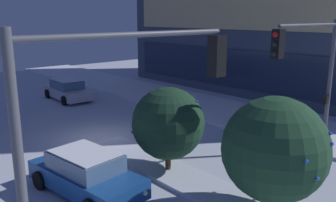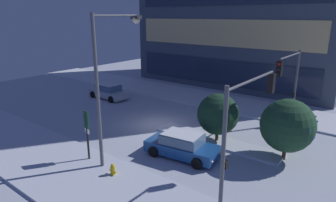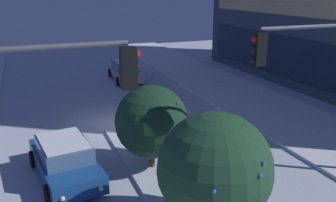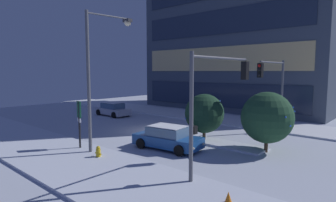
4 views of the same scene
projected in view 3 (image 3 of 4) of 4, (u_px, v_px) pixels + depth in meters
ground at (119, 124)px, 18.74m from camera, size 52.00×52.00×0.00m
curb_strip_far at (258, 104)px, 21.75m from camera, size 52.00×5.20×0.14m
median_strip at (151, 167)px, 14.15m from camera, size 9.00×1.80×0.14m
car_near at (65, 160)px, 13.33m from camera, size 4.68×2.49×1.49m
car_far at (126, 71)px, 27.48m from camera, size 4.58×2.15×1.49m
traffic_light_corner_far_right at (320, 74)px, 12.08m from camera, size 0.32×4.73×5.82m
traffic_light_corner_near_right at (4, 122)px, 7.76m from camera, size 0.32×5.28×5.79m
decorated_tree_median at (152, 122)px, 13.52m from camera, size 2.77×2.81×3.38m
decorated_tree_left_of_median at (214, 169)px, 9.66m from camera, size 3.14×3.14×3.72m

